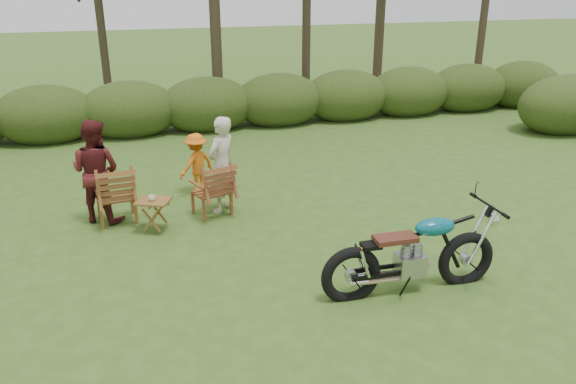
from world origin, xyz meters
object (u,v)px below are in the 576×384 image
object	(u,v)px
motorcycle	(408,289)
lawn_chair_right	(213,214)
adult_a	(224,210)
side_table	(155,216)
cup	(152,198)
adult_b	(102,219)
lawn_chair_left	(119,221)
child	(198,193)

from	to	relation	value
motorcycle	lawn_chair_right	world-z (taller)	motorcycle
adult_a	lawn_chair_right	bearing A→B (deg)	-15.59
side_table	cup	world-z (taller)	cup
cup	adult_b	bearing A→B (deg)	137.61
adult_b	motorcycle	bearing A→B (deg)	169.06
side_table	adult_a	xyz separation A→B (m)	(1.21, 0.52, -0.27)
lawn_chair_left	adult_b	xyz separation A→B (m)	(-0.27, 0.14, 0.00)
child	side_table	bearing A→B (deg)	26.41
lawn_chair_left	child	size ratio (longest dim) A/B	0.87
lawn_chair_left	adult_a	distance (m)	1.79
motorcycle	adult_a	world-z (taller)	adult_a
cup	adult_a	distance (m)	1.46
side_table	child	bearing A→B (deg)	58.92
cup	adult_a	size ratio (longest dim) A/B	0.07
cup	adult_b	size ratio (longest dim) A/B	0.06
motorcycle	side_table	distance (m)	4.16
lawn_chair_left	adult_a	bearing A→B (deg)	171.90
side_table	adult_a	distance (m)	1.35
motorcycle	side_table	world-z (taller)	motorcycle
child	adult_a	bearing A→B (deg)	74.61
lawn_chair_left	adult_b	bearing A→B (deg)	-33.81
lawn_chair_left	motorcycle	bearing A→B (deg)	130.89
lawn_chair_left	cup	world-z (taller)	cup
lawn_chair_right	lawn_chair_left	size ratio (longest dim) A/B	0.95
motorcycle	side_table	xyz separation A→B (m)	(-3.04, 2.82, 0.27)
lawn_chair_right	adult_b	distance (m)	1.86
motorcycle	adult_b	distance (m)	5.27
child	lawn_chair_left	bearing A→B (deg)	-0.93
adult_a	child	bearing A→B (deg)	-112.54
adult_b	adult_a	bearing A→B (deg)	-154.43
motorcycle	child	world-z (taller)	motorcycle
lawn_chair_left	child	distance (m)	1.74
lawn_chair_right	lawn_chair_left	distance (m)	1.58
lawn_chair_left	child	world-z (taller)	child
side_table	cup	xyz separation A→B (m)	(-0.02, -0.01, 0.31)
lawn_chair_left	child	bearing A→B (deg)	-154.07
side_table	lawn_chair_right	bearing A→B (deg)	23.00
adult_b	lawn_chair_right	bearing A→B (deg)	-158.08
motorcycle	lawn_chair_left	size ratio (longest dim) A/B	2.27
side_table	child	size ratio (longest dim) A/B	0.46
side_table	cup	size ratio (longest dim) A/B	4.87
cup	adult_b	distance (m)	1.26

